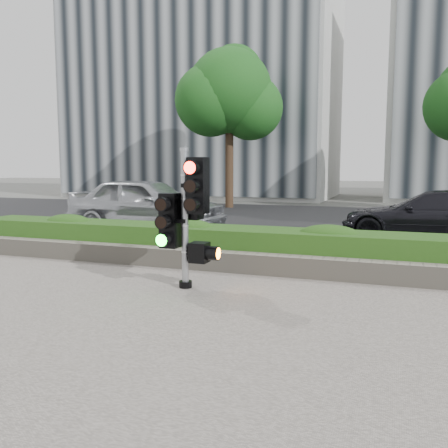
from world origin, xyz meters
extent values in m
plane|color=#51514C|center=(0.00, 0.00, 0.00)|extent=(120.00, 120.00, 0.00)
cube|color=#9E9389|center=(0.00, -2.50, 0.01)|extent=(16.00, 11.00, 0.03)
cube|color=black|center=(0.00, 10.00, 0.01)|extent=(60.00, 13.00, 0.02)
cube|color=gray|center=(0.00, 3.15, 0.06)|extent=(60.00, 0.25, 0.12)
cube|color=gray|center=(0.00, 1.90, 0.20)|extent=(12.00, 0.32, 0.34)
cube|color=#478328|center=(0.00, 2.55, 0.37)|extent=(12.00, 1.00, 0.68)
cube|color=#B7B7B2|center=(-9.00, 23.00, 7.50)|extent=(16.00, 9.00, 15.00)
cylinder|color=black|center=(-4.50, 14.50, 2.02)|extent=(0.36, 0.36, 4.03)
sphere|color=#134515|center=(-4.50, 14.50, 5.18)|extent=(3.74, 3.74, 3.74)
sphere|color=#134515|center=(-3.64, 14.86, 4.46)|extent=(2.88, 2.88, 2.88)
sphere|color=#134515|center=(-5.22, 14.07, 4.75)|extent=(3.17, 3.17, 3.17)
sphere|color=#134515|center=(-4.50, 15.22, 6.05)|extent=(2.59, 2.59, 2.59)
cylinder|color=black|center=(-0.38, 0.60, 0.08)|extent=(0.20, 0.20, 0.10)
cylinder|color=gray|center=(-0.38, 0.60, 1.05)|extent=(0.10, 0.10, 2.04)
cylinder|color=gray|center=(-0.38, 0.60, 2.10)|extent=(0.13, 0.13, 0.05)
cube|color=#FF1107|center=(-0.15, 0.57, 1.57)|extent=(0.26, 0.26, 0.82)
cube|color=#14E51E|center=(-0.61, 0.57, 1.05)|extent=(0.26, 0.26, 0.82)
cube|color=black|center=(-0.35, 0.83, 1.32)|extent=(0.26, 0.26, 0.56)
cube|color=orange|center=(-0.16, 0.63, 0.58)|extent=(0.26, 0.26, 0.30)
imported|color=#ABAEB3|center=(-4.02, 5.99, 0.79)|extent=(4.61, 1.99, 1.55)
imported|color=black|center=(3.49, 6.68, 0.66)|extent=(4.62, 2.46, 1.28)
camera|label=1|loc=(2.54, -5.79, 1.84)|focal=38.00mm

